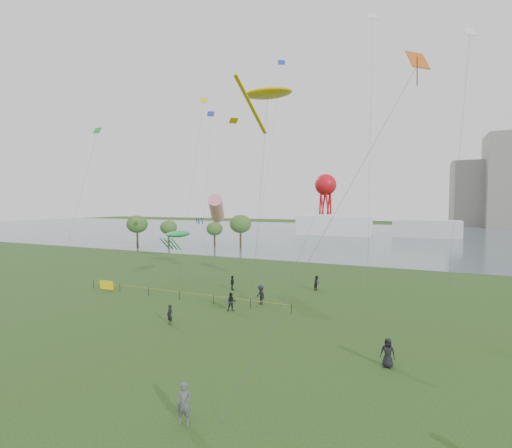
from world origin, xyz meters
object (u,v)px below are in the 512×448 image
at_px(fence, 133,288).
at_px(kite_flyer, 184,403).
at_px(kite_stingray, 268,94).
at_px(kite_octopus, 326,186).

relative_size(fence, kite_flyer, 13.03).
height_order(fence, kite_flyer, kite_flyer).
bearing_deg(kite_flyer, kite_stingray, 84.74).
xyz_separation_m(kite_flyer, kite_stingray, (-6.18, 24.47, 20.68)).
relative_size(fence, kite_octopus, 1.91).
distance_m(kite_flyer, kite_octopus, 25.06).
bearing_deg(kite_stingray, kite_flyer, -71.46).
bearing_deg(kite_octopus, kite_flyer, -79.38).
distance_m(kite_flyer, kite_stingray, 32.63).
bearing_deg(kite_octopus, fence, -153.14).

